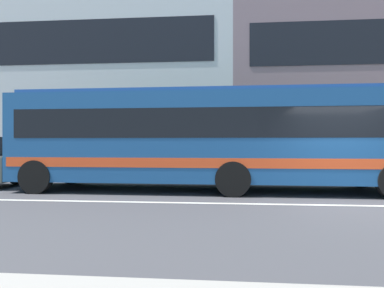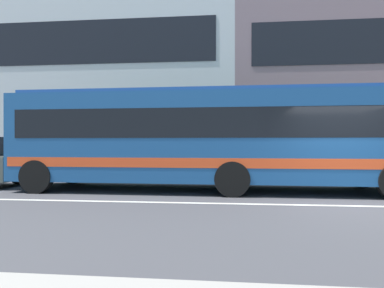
# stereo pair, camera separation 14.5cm
# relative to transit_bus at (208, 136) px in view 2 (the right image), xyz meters

# --- Properties ---
(ground_plane) EXTENTS (160.00, 160.00, 0.00)m
(ground_plane) POSITION_rel_transit_bus_xyz_m (3.66, -2.26, -1.74)
(ground_plane) COLOR #434247
(lane_centre_line) EXTENTS (60.00, 0.16, 0.01)m
(lane_centre_line) POSITION_rel_transit_bus_xyz_m (3.66, -2.26, -1.73)
(lane_centre_line) COLOR silver
(lane_centre_line) RESTS_ON ground_plane
(hedge_row_far) EXTENTS (19.38, 1.10, 1.04)m
(hedge_row_far) POSITION_rel_transit_bus_xyz_m (1.69, 3.56, -1.22)
(hedge_row_far) COLOR #2A5E2D
(hedge_row_far) RESTS_ON ground_plane
(apartment_block_left) EXTENTS (25.71, 9.89, 12.56)m
(apartment_block_left) POSITION_rel_transit_bus_xyz_m (-11.80, 12.61, 4.54)
(apartment_block_left) COLOR silver
(apartment_block_left) RESTS_ON ground_plane
(transit_bus) EXTENTS (12.25, 2.80, 3.15)m
(transit_bus) POSITION_rel_transit_bus_xyz_m (0.00, 0.00, 0.00)
(transit_bus) COLOR #1D4F8B
(transit_bus) RESTS_ON ground_plane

